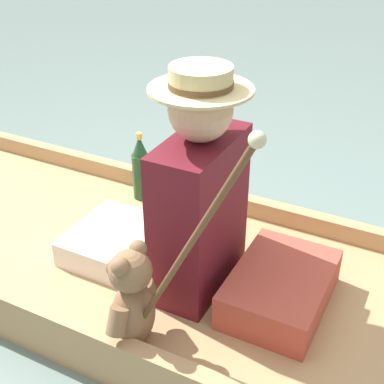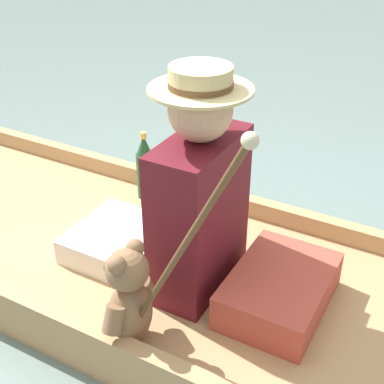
% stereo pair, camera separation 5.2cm
% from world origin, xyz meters
% --- Properties ---
extents(ground_plane, '(16.00, 16.00, 0.00)m').
position_xyz_m(ground_plane, '(0.00, 0.00, 0.00)').
color(ground_plane, slate).
extents(punt_boat, '(1.07, 3.15, 0.21)m').
position_xyz_m(punt_boat, '(0.00, 0.00, 0.07)').
color(punt_boat, tan).
rests_on(punt_boat, ground_plane).
extents(seat_cushion, '(0.47, 0.33, 0.14)m').
position_xyz_m(seat_cushion, '(-0.01, -0.55, 0.20)').
color(seat_cushion, '#B24738').
rests_on(seat_cushion, punt_boat).
extents(seated_person, '(0.43, 0.73, 0.86)m').
position_xyz_m(seated_person, '(-0.03, -0.16, 0.45)').
color(seated_person, white).
rests_on(seated_person, punt_boat).
extents(teddy_bear, '(0.27, 0.16, 0.39)m').
position_xyz_m(teddy_bear, '(-0.41, -0.18, 0.31)').
color(teddy_bear, '#846042').
rests_on(teddy_bear, punt_boat).
extents(wine_glass, '(0.10, 0.10, 0.12)m').
position_xyz_m(wine_glass, '(0.29, 0.12, 0.21)').
color(wine_glass, silver).
rests_on(wine_glass, punt_boat).
extents(walking_cane, '(0.04, 0.45, 0.87)m').
position_xyz_m(walking_cane, '(-0.44, -0.41, 0.63)').
color(walking_cane, brown).
rests_on(walking_cane, punt_boat).
extents(champagne_bottle, '(0.08, 0.08, 0.34)m').
position_xyz_m(champagne_bottle, '(0.40, 0.30, 0.29)').
color(champagne_bottle, '#1E4723').
rests_on(champagne_bottle, punt_boat).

